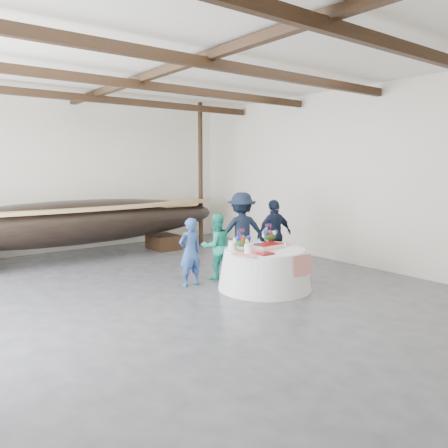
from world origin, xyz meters
TOP-DOWN VIEW (x-y plane):
  - floor at (0.00, 0.00)m, footprint 10.00×12.00m
  - wall_back at (0.00, 6.00)m, footprint 10.00×0.02m
  - wall_right at (5.00, 0.00)m, footprint 0.02×12.00m
  - ceiling at (0.00, 0.00)m, footprint 10.00×12.00m
  - pavilion_structure at (0.00, 0.77)m, footprint 9.80×11.76m
  - longboat_display at (-0.50, 4.42)m, footprint 8.70×1.74m
  - banquet_table at (1.66, -0.62)m, footprint 1.95×1.95m
  - tabletop_items at (1.58, -0.46)m, footprint 1.88×1.07m
  - guest_woman_blue at (0.52, 0.48)m, footprint 0.53×0.35m
  - guest_woman_teal at (1.32, 0.63)m, footprint 0.80×0.67m
  - guest_man_left at (2.29, 0.90)m, footprint 1.42×1.18m
  - guest_man_right at (2.98, 0.47)m, footprint 1.05×0.51m

SIDE VIEW (x-z plane):
  - floor at x=0.00m, z-range -0.01..0.01m
  - banquet_table at x=1.66m, z-range 0.00..0.83m
  - guest_woman_blue at x=0.52m, z-range 0.00..1.46m
  - guest_woman_teal at x=1.32m, z-range 0.00..1.49m
  - guest_man_right at x=2.98m, z-range 0.00..1.73m
  - guest_man_left at x=2.29m, z-range 0.00..1.91m
  - tabletop_items at x=1.58m, z-range 0.78..1.18m
  - longboat_display at x=-0.50m, z-range 0.23..1.86m
  - wall_back at x=0.00m, z-range 0.00..4.50m
  - wall_right at x=5.00m, z-range 0.00..4.50m
  - pavilion_structure at x=0.00m, z-range 1.75..6.25m
  - ceiling at x=0.00m, z-range 4.50..4.50m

